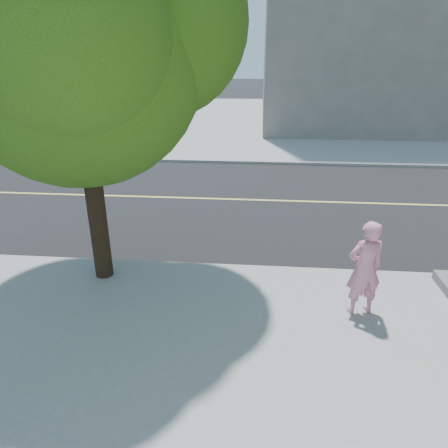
# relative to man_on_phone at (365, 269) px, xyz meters

# --- Properties ---
(ground) EXTENTS (140.00, 140.00, 0.00)m
(ground) POSITION_rel_man_on_phone_xyz_m (-6.67, 1.52, -0.98)
(ground) COLOR black
(ground) RESTS_ON ground
(road_ew) EXTENTS (140.00, 9.00, 0.01)m
(road_ew) POSITION_rel_man_on_phone_xyz_m (-6.67, 6.02, -0.97)
(road_ew) COLOR black
(road_ew) RESTS_ON ground
(sidewalk_ne) EXTENTS (29.00, 25.00, 0.12)m
(sidewalk_ne) POSITION_rel_man_on_phone_xyz_m (6.83, 23.02, -0.92)
(sidewalk_ne) COLOR gray
(sidewalk_ne) RESTS_ON ground
(filler_ne) EXTENTS (18.00, 16.00, 14.00)m
(filler_ne) POSITION_rel_man_on_phone_xyz_m (7.33, 23.52, 6.14)
(filler_ne) COLOR slate
(filler_ne) RESTS_ON sidewalk_ne
(man_on_phone) EXTENTS (0.71, 0.55, 1.71)m
(man_on_phone) POSITION_rel_man_on_phone_xyz_m (0.00, 0.00, 0.00)
(man_on_phone) COLOR pink
(man_on_phone) RESTS_ON sidewalk_se
(street_tree) EXTENTS (5.35, 4.86, 7.10)m
(street_tree) POSITION_rel_man_on_phone_xyz_m (-4.76, 0.88, 3.73)
(street_tree) COLOR black
(street_tree) RESTS_ON sidewalk_se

